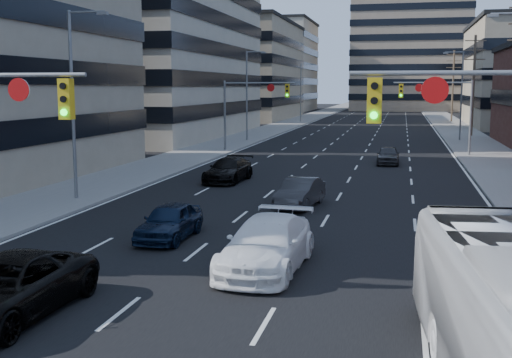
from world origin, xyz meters
The scene contains 20 objects.
road_surface centered at (0.00, 130.00, 0.01)m, with size 18.00×300.00×0.02m, color black.
sidewalk_left centered at (-11.50, 130.00, 0.07)m, with size 5.00×300.00×0.15m, color slate.
sidewalk_right centered at (11.50, 130.00, 0.07)m, with size 5.00×300.00×0.15m, color slate.
office_left_mid centered at (-27.00, 60.00, 14.00)m, with size 26.00×34.00×28.00m, color #ADA089.
office_left_far centered at (-24.00, 100.00, 8.00)m, with size 20.00×30.00×16.00m, color gray.
bg_block_left centered at (-28.00, 140.00, 10.00)m, with size 24.00×24.00×20.00m, color #ADA089.
signal_far_left centered at (-7.68, 45.00, 4.30)m, with size 6.09×0.33×6.00m.
signal_far_right centered at (7.68, 45.00, 4.30)m, with size 6.09×0.33×6.00m.
utility_pole_midblock centered at (12.20, 66.00, 5.78)m, with size 2.20×0.28×11.00m.
utility_pole_distant centered at (12.20, 96.00, 5.78)m, with size 2.20×0.28×11.00m.
streetlight_left_near centered at (-10.34, 20.00, 5.05)m, with size 2.03×0.22×9.00m.
streetlight_left_mid centered at (-10.34, 55.00, 5.05)m, with size 2.03×0.22×9.00m.
streetlight_left_far centered at (-10.34, 90.00, 5.05)m, with size 2.03×0.22×9.00m.
streetlight_right_far centered at (10.34, 60.00, 5.05)m, with size 2.03×0.22×9.00m.
black_pickup centered at (-4.31, 5.19, 0.73)m, with size 2.42×5.25×1.46m, color black.
white_van centered at (0.92, 10.54, 0.78)m, with size 2.18×5.36×1.56m, color white.
sedan_blue centered at (-3.32, 13.56, 0.66)m, with size 1.56×3.88×1.32m, color black.
sedan_grey_center centered at (0.29, 20.80, 0.67)m, with size 1.41×4.04×1.33m, color #2C2C2E.
sedan_black_far centered at (-5.00, 27.77, 0.69)m, with size 1.93×4.75×1.38m, color black.
sedan_grey_right centered at (3.86, 38.46, 0.65)m, with size 1.54×3.82×1.30m, color #353537.
Camera 1 is at (4.77, -7.85, 5.48)m, focal length 45.00 mm.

